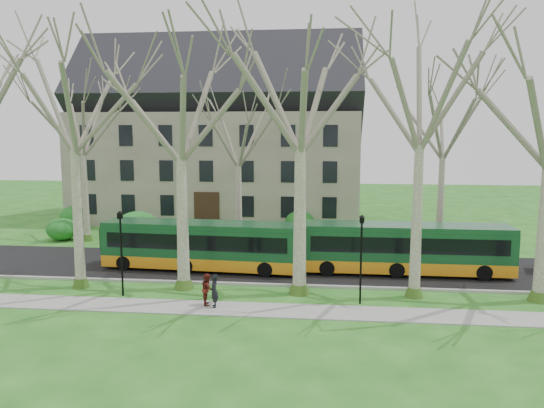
{
  "coord_description": "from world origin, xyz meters",
  "views": [
    {
      "loc": [
        4.38,
        -26.27,
        8.33
      ],
      "look_at": [
        1.25,
        3.0,
        4.31
      ],
      "focal_mm": 35.0,
      "sensor_mm": 36.0,
      "label": 1
    }
  ],
  "objects": [
    {
      "name": "road",
      "position": [
        0.0,
        5.5,
        0.03
      ],
      "size": [
        80.0,
        8.0,
        0.06
      ],
      "primitive_type": "cube",
      "color": "black",
      "rests_on": "ground"
    },
    {
      "name": "hedges",
      "position": [
        -4.67,
        14.0,
        1.0
      ],
      "size": [
        30.6,
        8.6,
        2.0
      ],
      "color": "#1B6122",
      "rests_on": "ground"
    },
    {
      "name": "bus_follow",
      "position": [
        8.93,
        4.82,
        1.56
      ],
      "size": [
        12.0,
        2.57,
        3.0
      ],
      "primitive_type": null,
      "rotation": [
        0.0,
        0.0,
        -0.01
      ],
      "color": "#144825",
      "rests_on": "road"
    },
    {
      "name": "sidewalk",
      "position": [
        0.0,
        -2.5,
        0.03
      ],
      "size": [
        70.0,
        2.0,
        0.06
      ],
      "primitive_type": "cube",
      "color": "gray",
      "rests_on": "ground"
    },
    {
      "name": "tree_row_verge",
      "position": [
        0.0,
        0.3,
        7.0
      ],
      "size": [
        49.0,
        7.0,
        14.0
      ],
      "color": "gray",
      "rests_on": "ground"
    },
    {
      "name": "bus_lead",
      "position": [
        -3.22,
        4.48,
        1.54
      ],
      "size": [
        11.99,
        3.27,
        2.96
      ],
      "primitive_type": null,
      "rotation": [
        0.0,
        0.0,
        -0.07
      ],
      "color": "#144825",
      "rests_on": "road"
    },
    {
      "name": "building",
      "position": [
        -6.0,
        24.0,
        8.07
      ],
      "size": [
        26.5,
        12.2,
        16.0
      ],
      "color": "gray",
      "rests_on": "ground"
    },
    {
      "name": "pedestrian_a",
      "position": [
        -0.93,
        -2.41,
        0.86
      ],
      "size": [
        0.51,
        0.66,
        1.59
      ],
      "primitive_type": "imported",
      "rotation": [
        0.0,
        0.0,
        -1.32
      ],
      "color": "black",
      "rests_on": "sidewalk"
    },
    {
      "name": "curb",
      "position": [
        0.0,
        1.5,
        0.07
      ],
      "size": [
        80.0,
        0.25,
        0.14
      ],
      "primitive_type": "cube",
      "color": "#A5A39E",
      "rests_on": "ground"
    },
    {
      "name": "tree_row_far",
      "position": [
        -1.33,
        11.0,
        6.0
      ],
      "size": [
        33.0,
        7.0,
        12.0
      ],
      "color": "gray",
      "rests_on": "ground"
    },
    {
      "name": "lamp_row",
      "position": [
        -0.0,
        -1.0,
        2.57
      ],
      "size": [
        36.22,
        0.22,
        4.3
      ],
      "color": "black",
      "rests_on": "ground"
    },
    {
      "name": "ground",
      "position": [
        0.0,
        0.0,
        0.0
      ],
      "size": [
        120.0,
        120.0,
        0.0
      ],
      "primitive_type": "plane",
      "color": "#21611B",
      "rests_on": "ground"
    },
    {
      "name": "pedestrian_b",
      "position": [
        -1.33,
        -2.05,
        0.82
      ],
      "size": [
        0.74,
        0.86,
        1.52
      ],
      "primitive_type": "imported",
      "rotation": [
        0.0,
        0.0,
        1.82
      ],
      "color": "#5E1B15",
      "rests_on": "sidewalk"
    }
  ]
}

